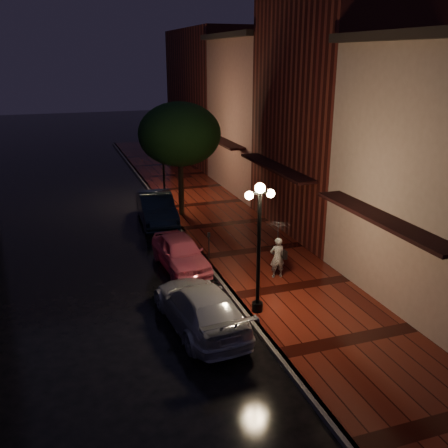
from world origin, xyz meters
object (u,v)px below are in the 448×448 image
object	(u,v)px
streetlamp_far	(163,158)
pink_car	(180,252)
woman_with_umbrella	(278,241)
streetlamp_near	(259,241)
silver_car	(200,307)
street_tree	(180,136)
parking_meter	(209,243)
navy_car	(156,208)

from	to	relation	value
streetlamp_far	pink_car	xyz separation A→B (m)	(-1.44, -9.47, -1.93)
streetlamp_far	woman_with_umbrella	distance (m)	11.94
streetlamp_near	silver_car	xyz separation A→B (m)	(-1.97, -0.12, -1.91)
street_tree	woman_with_umbrella	size ratio (longest dim) A/B	2.64
street_tree	parking_meter	size ratio (longest dim) A/B	5.01
silver_car	parking_meter	xyz separation A→B (m)	(1.77, 4.81, 0.16)
streetlamp_far	street_tree	size ratio (longest dim) A/B	0.74
streetlamp_near	pink_car	world-z (taller)	streetlamp_near
street_tree	woman_with_umbrella	bearing A→B (deg)	-80.57
navy_car	woman_with_umbrella	size ratio (longest dim) A/B	2.12
street_tree	silver_car	distance (m)	11.88
navy_car	streetlamp_near	bearing A→B (deg)	-80.33
streetlamp_far	parking_meter	xyz separation A→B (m)	(-0.20, -9.31, -1.75)
streetlamp_near	streetlamp_far	world-z (taller)	same
street_tree	navy_car	xyz separation A→B (m)	(-1.45, -0.53, -3.48)
streetlamp_far	street_tree	distance (m)	3.44
streetlamp_far	navy_car	bearing A→B (deg)	-108.64
streetlamp_near	woman_with_umbrella	xyz separation A→B (m)	(1.71, 2.22, -1.00)
streetlamp_far	navy_car	world-z (taller)	streetlamp_far
streetlamp_far	navy_car	xyz separation A→B (m)	(-1.19, -3.53, -1.83)
streetlamp_far	silver_car	distance (m)	14.39
pink_car	woman_with_umbrella	bearing A→B (deg)	-40.47
parking_meter	pink_car	bearing A→B (deg)	-164.56
streetlamp_near	silver_car	world-z (taller)	streetlamp_near
streetlamp_near	pink_car	distance (m)	5.13
streetlamp_near	woman_with_umbrella	world-z (taller)	streetlamp_near
street_tree	parking_meter	world-z (taller)	street_tree
streetlamp_far	street_tree	world-z (taller)	street_tree
pink_car	navy_car	size ratio (longest dim) A/B	0.84
streetlamp_far	pink_car	distance (m)	9.77
streetlamp_far	pink_car	size ratio (longest dim) A/B	1.10
navy_car	silver_car	world-z (taller)	navy_car
parking_meter	streetlamp_far	bearing A→B (deg)	96.92
navy_car	parking_meter	xyz separation A→B (m)	(0.99, -5.78, 0.08)
silver_car	parking_meter	world-z (taller)	silver_car
streetlamp_near	silver_car	size ratio (longest dim) A/B	0.90
pink_car	silver_car	size ratio (longest dim) A/B	0.82
silver_car	streetlamp_far	bearing A→B (deg)	-102.86
pink_car	woman_with_umbrella	xyz separation A→B (m)	(3.15, -2.30, 0.94)
navy_car	streetlamp_far	bearing A→B (deg)	74.53
streetlamp_near	navy_car	bearing A→B (deg)	96.50
silver_car	parking_meter	distance (m)	5.13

